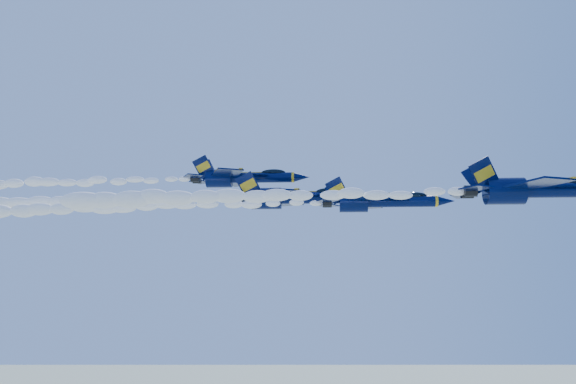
# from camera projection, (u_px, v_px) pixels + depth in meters

# --- Properties ---
(jet_lead) EXTENTS (17.90, 14.68, 6.65)m
(jet_lead) POSITION_uv_depth(u_px,v_px,m) (540.00, 190.00, 56.81)
(jet_lead) COLOR #020B34
(smoke_trail_jet_lead) EXTENTS (41.62, 1.99, 1.80)m
(smoke_trail_jet_lead) POSITION_uv_depth(u_px,v_px,m) (261.00, 196.00, 58.45)
(smoke_trail_jet_lead) COLOR white
(jet_second) EXTENTS (15.54, 12.75, 5.77)m
(jet_second) POSITION_uv_depth(u_px,v_px,m) (380.00, 201.00, 66.40)
(jet_second) COLOR #020B34
(smoke_trail_jet_second) EXTENTS (41.62, 1.73, 1.56)m
(smoke_trail_jet_second) POSITION_uv_depth(u_px,v_px,m) (152.00, 206.00, 67.98)
(smoke_trail_jet_second) COLOR white
(jet_third) EXTENTS (18.30, 15.01, 6.80)m
(jet_third) POSITION_uv_depth(u_px,v_px,m) (294.00, 197.00, 73.76)
(jet_third) COLOR #020B34
(smoke_trail_jet_third) EXTENTS (41.62, 2.04, 1.84)m
(smoke_trail_jet_third) POSITION_uv_depth(u_px,v_px,m) (82.00, 202.00, 75.40)
(smoke_trail_jet_third) COLOR white
(jet_fourth) EXTENTS (17.30, 14.19, 6.43)m
(jet_fourth) POSITION_uv_depth(u_px,v_px,m) (243.00, 177.00, 81.71)
(jet_fourth) COLOR #020B34
(smoke_trail_jet_fourth) EXTENTS (41.62, 1.93, 1.74)m
(smoke_trail_jet_fourth) POSITION_uv_depth(u_px,v_px,m) (54.00, 182.00, 83.34)
(smoke_trail_jet_fourth) COLOR white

